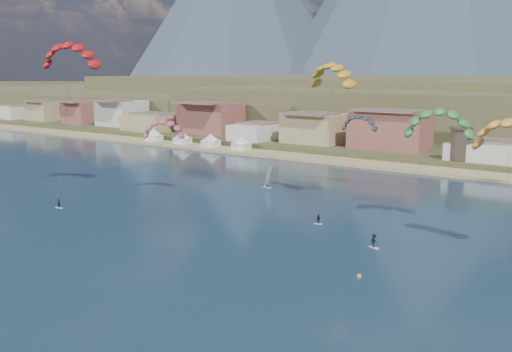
# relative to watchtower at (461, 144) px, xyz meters

# --- Properties ---
(ground) EXTENTS (2400.00, 2400.00, 0.00)m
(ground) POSITION_rel_watchtower_xyz_m (-5.00, -114.00, -6.37)
(ground) COLOR #0D1F31
(ground) RESTS_ON ground
(beach) EXTENTS (2200.00, 12.00, 0.90)m
(beach) POSITION_rel_watchtower_xyz_m (-5.00, -8.00, -6.12)
(beach) COLOR tan
(beach) RESTS_ON ground
(town) EXTENTS (400.00, 24.00, 12.00)m
(town) POSITION_rel_watchtower_xyz_m (-45.00, 8.00, 1.63)
(town) COLOR silver
(town) RESTS_ON ground
(watchtower) EXTENTS (5.82, 5.82, 8.60)m
(watchtower) POSITION_rel_watchtower_xyz_m (0.00, 0.00, 0.00)
(watchtower) COLOR #47382D
(watchtower) RESTS_ON ground
(beach_tents) EXTENTS (43.40, 6.40, 5.00)m
(beach_tents) POSITION_rel_watchtower_xyz_m (-81.25, -8.00, -2.66)
(beach_tents) COLOR white
(beach_tents) RESTS_ON ground
(kitesurfer_red) EXTENTS (12.76, 13.81, 31.26)m
(kitesurfer_red) POSITION_rel_watchtower_xyz_m (-52.52, -76.31, 21.90)
(kitesurfer_red) COLOR silver
(kitesurfer_red) RESTS_ON ground
(kitesurfer_yellow) EXTENTS (11.01, 16.15, 27.95)m
(kitesurfer_yellow) POSITION_rel_watchtower_xyz_m (-7.36, -55.20, 18.07)
(kitesurfer_yellow) COLOR silver
(kitesurfer_yellow) RESTS_ON ground
(kitesurfer_green) EXTENTS (11.63, 18.55, 22.26)m
(kitesurfer_green) POSITION_rel_watchtower_xyz_m (13.45, -59.71, 11.04)
(kitesurfer_green) COLOR silver
(kitesurfer_green) RESTS_ON ground
(distant_kite_pink) EXTENTS (9.07, 7.71, 17.01)m
(distant_kite_pink) POSITION_rel_watchtower_xyz_m (-38.64, -65.97, 7.61)
(distant_kite_pink) COLOR #262626
(distant_kite_pink) RESTS_ON ground
(distant_kite_dark) EXTENTS (8.23, 6.16, 17.35)m
(distant_kite_dark) POSITION_rel_watchtower_xyz_m (-9.97, -37.92, 8.20)
(distant_kite_dark) COLOR #262626
(distant_kite_dark) RESTS_ON ground
(distant_kite_orange) EXTENTS (10.80, 6.89, 20.45)m
(distant_kite_orange) POSITION_rel_watchtower_xyz_m (25.53, -68.06, 10.89)
(distant_kite_orange) COLOR #262626
(distant_kite_orange) RESTS_ON ground
(windsurfer) EXTENTS (2.68, 2.97, 4.60)m
(windsurfer) POSITION_rel_watchtower_xyz_m (-26.33, -47.78, -4.91)
(windsurfer) COLOR silver
(windsurfer) RESTS_ON ground
(buoy) EXTENTS (0.61, 0.61, 0.61)m
(buoy) POSITION_rel_watchtower_xyz_m (13.33, -86.00, -6.26)
(buoy) COLOR gold
(buoy) RESTS_ON ground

